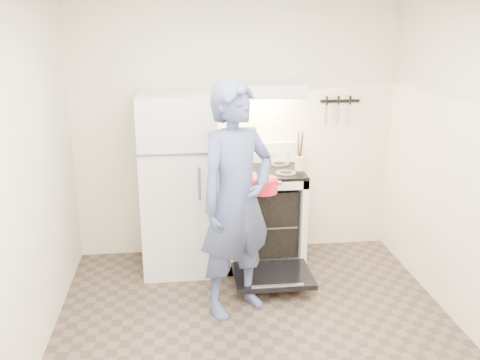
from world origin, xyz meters
name	(u,v)px	position (x,y,z in m)	size (l,w,h in m)	color
floor	(262,347)	(0.00, 0.00, 0.00)	(3.60, 3.60, 0.00)	brown
back_wall	(236,133)	(0.00, 1.80, 1.25)	(3.20, 0.02, 2.50)	beige
refrigerator	(179,183)	(-0.58, 1.45, 0.85)	(0.70, 0.70, 1.70)	silver
stove_body	(263,217)	(0.23, 1.48, 0.46)	(0.76, 0.65, 0.92)	silver
cooktop	(263,171)	(0.23, 1.48, 0.94)	(0.76, 0.65, 0.03)	black
backsplash	(259,152)	(0.23, 1.76, 1.05)	(0.76, 0.07, 0.20)	silver
oven_door	(272,276)	(0.23, 0.88, 0.12)	(0.70, 0.54, 0.04)	black
oven_rack	(263,219)	(0.23, 1.48, 0.44)	(0.60, 0.52, 0.01)	slate
range_hood	(263,89)	(0.23, 1.55, 1.71)	(0.76, 0.50, 0.12)	silver
knife_strip	(340,101)	(1.05, 1.79, 1.55)	(0.40, 0.02, 0.03)	black
pizza_stone	(272,219)	(0.31, 1.44, 0.45)	(0.30, 0.30, 0.02)	#997656
tea_kettle	(241,153)	(0.02, 1.58, 1.09)	(0.23, 0.19, 0.28)	silver
utensil_jar	(300,163)	(0.55, 1.32, 1.05)	(0.09, 0.09, 0.13)	silver
person	(236,201)	(-0.13, 0.58, 0.96)	(0.70, 0.46, 1.91)	#374572
dutch_oven	(263,186)	(0.14, 0.89, 0.97)	(0.32, 0.25, 0.21)	red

